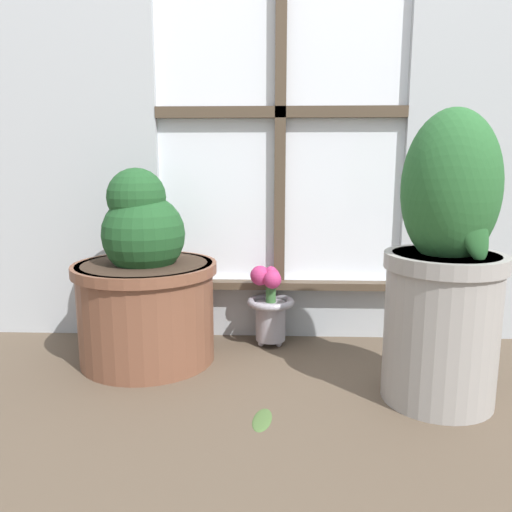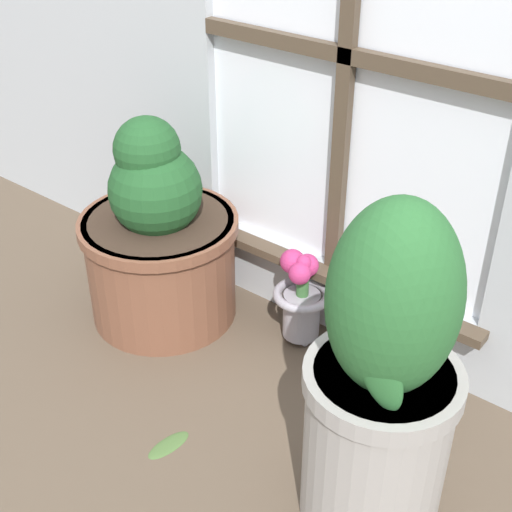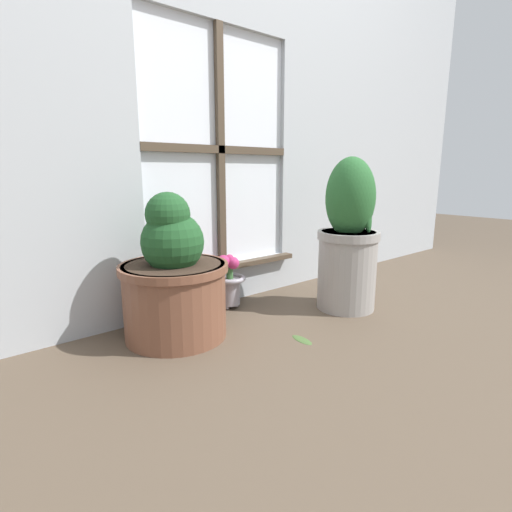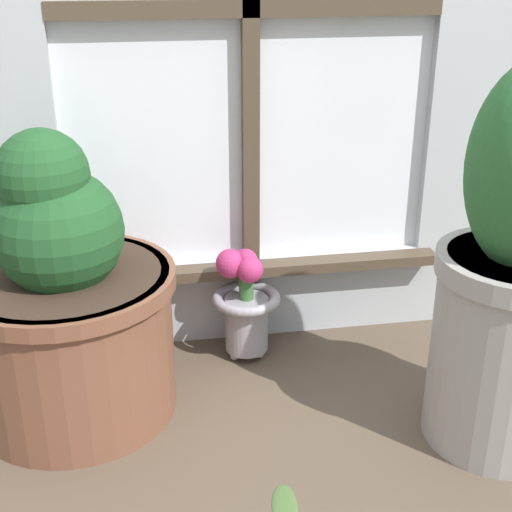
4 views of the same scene
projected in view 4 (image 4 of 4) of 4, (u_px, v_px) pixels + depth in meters
The scene contains 3 objects.
potted_plant_left at pixel (67, 306), 1.37m from camera, with size 0.42×0.42×0.58m.
flower_vase at pixel (245, 301), 1.59m from camera, with size 0.15×0.15×0.26m.
fallen_leaf at pixel (285, 505), 1.19m from camera, with size 0.06×0.11×0.01m.
Camera 4 is at (-0.25, -0.88, 0.87)m, focal length 50.00 mm.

